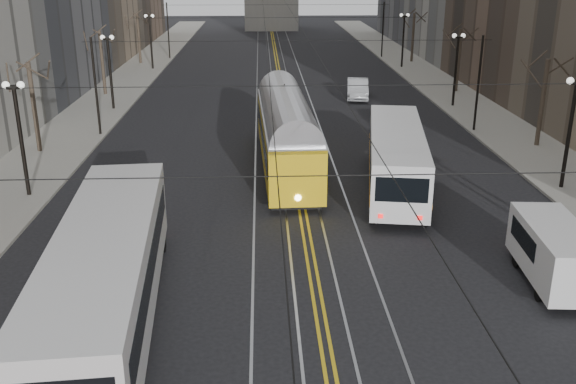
{
  "coord_description": "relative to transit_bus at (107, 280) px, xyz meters",
  "views": [
    {
      "loc": [
        -1.88,
        -12.94,
        11.31
      ],
      "look_at": [
        -0.93,
        9.95,
        3.0
      ],
      "focal_mm": 40.0,
      "sensor_mm": 36.0,
      "label": 1
    }
  ],
  "objects": [
    {
      "name": "sidewalk_left",
      "position": [
        -8.12,
        39.47,
        -1.64
      ],
      "size": [
        5.0,
        140.0,
        0.15
      ],
      "primitive_type": "cube",
      "color": "gray",
      "rests_on": "ground"
    },
    {
      "name": "sidewalk_right",
      "position": [
        21.88,
        39.47,
        -1.64
      ],
      "size": [
        5.0,
        140.0,
        0.15
      ],
      "primitive_type": "cube",
      "color": "gray",
      "rests_on": "ground"
    },
    {
      "name": "streetcar_rails",
      "position": [
        6.88,
        39.47,
        -1.71
      ],
      "size": [
        4.8,
        130.0,
        0.02
      ],
      "primitive_type": "cube",
      "color": "gray",
      "rests_on": "ground"
    },
    {
      "name": "centre_lines",
      "position": [
        6.88,
        39.47,
        -1.71
      ],
      "size": [
        0.42,
        130.0,
        0.01
      ],
      "primitive_type": "cube",
      "color": "gold",
      "rests_on": "ground"
    },
    {
      "name": "lamp_posts",
      "position": [
        6.88,
        23.22,
        1.08
      ],
      "size": [
        27.6,
        57.2,
        5.6
      ],
      "color": "black",
      "rests_on": "ground"
    },
    {
      "name": "street_trees",
      "position": [
        6.88,
        29.72,
        1.08
      ],
      "size": [
        31.68,
        53.28,
        5.6
      ],
      "color": "#382D23",
      "rests_on": "ground"
    },
    {
      "name": "trolley_wires",
      "position": [
        6.88,
        29.3,
        2.06
      ],
      "size": [
        25.96,
        120.0,
        6.6
      ],
      "color": "black",
      "rests_on": "ground"
    },
    {
      "name": "transit_bus",
      "position": [
        0.0,
        0.0,
        0.0
      ],
      "size": [
        3.92,
        13.91,
        3.43
      ],
      "primitive_type": "cube",
      "rotation": [
        0.0,
        0.0,
        0.08
      ],
      "color": "silver",
      "rests_on": "ground"
    },
    {
      "name": "streetcar",
      "position": [
        6.38,
        16.73,
        0.01
      ],
      "size": [
        3.21,
        14.73,
        3.45
      ],
      "primitive_type": "cube",
      "rotation": [
        0.0,
        0.0,
        0.03
      ],
      "color": "yellow",
      "rests_on": "ground"
    },
    {
      "name": "rear_bus",
      "position": [
        11.88,
        12.89,
        -0.14
      ],
      "size": [
        4.54,
        12.36,
        3.15
      ],
      "primitive_type": "cube",
      "rotation": [
        0.0,
        0.0,
        -0.16
      ],
      "color": "white",
      "rests_on": "ground"
    },
    {
      "name": "cargo_van",
      "position": [
        15.61,
        2.33,
        -0.59
      ],
      "size": [
        2.37,
        5.25,
        2.26
      ],
      "primitive_type": "cube",
      "rotation": [
        0.0,
        0.0,
        -0.08
      ],
      "color": "silver",
      "rests_on": "ground"
    },
    {
      "name": "sedan_grey",
      "position": [
        14.51,
        25.22,
        -0.91
      ],
      "size": [
        2.34,
        4.9,
        1.62
      ],
      "primitive_type": "imported",
      "rotation": [
        0.0,
        0.0,
        -0.09
      ],
      "color": "#404448",
      "rests_on": "ground"
    },
    {
      "name": "sedan_silver",
      "position": [
        13.3,
        36.24,
        -0.88
      ],
      "size": [
        2.37,
        5.24,
        1.67
      ],
      "primitive_type": "imported",
      "rotation": [
        0.0,
        0.0,
        -0.12
      ],
      "color": "#B4B7BC",
      "rests_on": "ground"
    }
  ]
}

